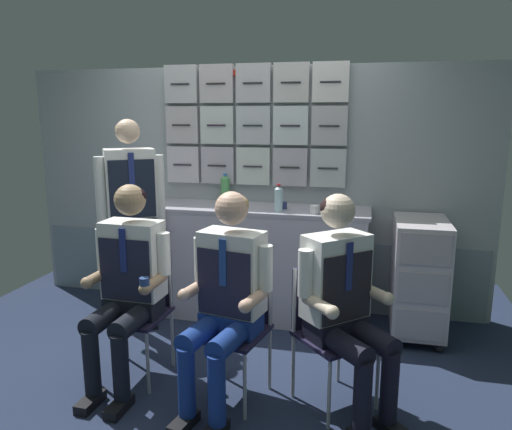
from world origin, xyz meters
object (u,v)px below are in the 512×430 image
(folding_chair_right, at_px, (238,313))
(folding_chair_left, at_px, (141,298))
(service_trolley, at_px, (419,275))
(crew_member_standing, at_px, (132,206))
(sparkling_bottle_green, at_px, (279,199))
(espresso_cup_small, at_px, (284,205))
(crew_member_by_counter, at_px, (344,295))
(crew_member_right, at_px, (226,291))
(folding_chair_by_counter, at_px, (326,318))
(crew_member_left, at_px, (128,276))

(folding_chair_right, bearing_deg, folding_chair_left, 172.17)
(service_trolley, height_order, crew_member_standing, crew_member_standing)
(sparkling_bottle_green, distance_m, espresso_cup_small, 0.14)
(crew_member_by_counter, bearing_deg, crew_member_standing, 154.98)
(crew_member_by_counter, distance_m, sparkling_bottle_green, 1.30)
(folding_chair_right, distance_m, espresso_cup_small, 1.25)
(crew_member_by_counter, bearing_deg, espresso_cup_small, 114.94)
(crew_member_by_counter, distance_m, espresso_cup_small, 1.37)
(espresso_cup_small, bearing_deg, folding_chair_left, -126.97)
(folding_chair_left, relative_size, crew_member_right, 0.65)
(crew_member_standing, bearing_deg, service_trolley, 8.80)
(folding_chair_left, relative_size, crew_member_standing, 0.49)
(espresso_cup_small, bearing_deg, crew_member_by_counter, -65.06)
(crew_member_by_counter, bearing_deg, crew_member_right, -172.99)
(folding_chair_right, distance_m, folding_chair_by_counter, 0.55)
(service_trolley, bearing_deg, folding_chair_left, -152.36)
(folding_chair_by_counter, bearing_deg, crew_member_standing, 156.94)
(crew_member_standing, bearing_deg, sparkling_bottle_green, 14.51)
(folding_chair_left, distance_m, folding_chair_right, 0.72)
(folding_chair_by_counter, xyz_separation_m, espresso_cup_small, (-0.46, 1.10, 0.48))
(service_trolley, bearing_deg, crew_member_standing, -171.20)
(folding_chair_left, height_order, folding_chair_by_counter, same)
(sparkling_bottle_green, bearing_deg, crew_member_right, -94.50)
(service_trolley, bearing_deg, crew_member_left, -148.83)
(crew_member_right, distance_m, espresso_cup_small, 1.34)
(crew_member_left, xyz_separation_m, crew_member_right, (0.68, -0.09, -0.00))
(folding_chair_left, xyz_separation_m, sparkling_bottle_green, (0.77, 0.93, 0.56))
(folding_chair_right, distance_m, crew_member_right, 0.26)
(crew_member_left, relative_size, folding_chair_right, 1.55)
(folding_chair_right, relative_size, crew_member_by_counter, 0.65)
(folding_chair_left, distance_m, crew_member_left, 0.26)
(service_trolley, xyz_separation_m, crew_member_by_counter, (-0.53, -1.16, 0.22))
(crew_member_standing, bearing_deg, folding_chair_right, -34.33)
(service_trolley, xyz_separation_m, espresso_cup_small, (-1.10, 0.06, 0.50))
(service_trolley, bearing_deg, folding_chair_right, -137.32)
(crew_member_left, distance_m, sparkling_bottle_green, 1.38)
(service_trolley, xyz_separation_m, folding_chair_right, (-1.18, -1.09, 0.02))
(crew_member_standing, height_order, espresso_cup_small, crew_member_standing)
(crew_member_left, relative_size, espresso_cup_small, 21.78)
(sparkling_bottle_green, relative_size, espresso_cup_small, 3.74)
(crew_member_right, distance_m, crew_member_standing, 1.41)
(service_trolley, distance_m, sparkling_bottle_green, 1.26)
(folding_chair_right, bearing_deg, folding_chair_by_counter, 4.88)
(crew_member_left, distance_m, crew_member_by_counter, 1.37)
(service_trolley, height_order, espresso_cup_small, espresso_cup_small)
(folding_chair_left, height_order, crew_member_right, crew_member_right)
(service_trolley, xyz_separation_m, folding_chair_by_counter, (-0.64, -1.04, 0.02))
(folding_chair_by_counter, bearing_deg, folding_chair_right, -175.12)
(folding_chair_left, relative_size, crew_member_left, 0.64)
(folding_chair_left, height_order, crew_member_left, crew_member_left)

